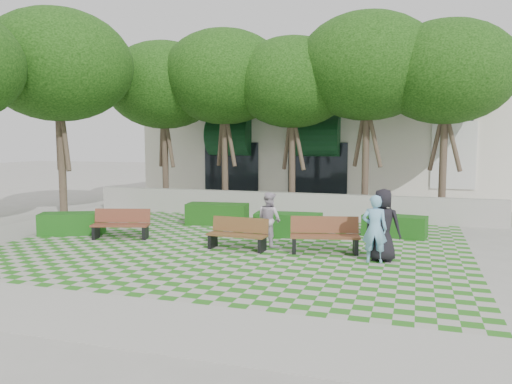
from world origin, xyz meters
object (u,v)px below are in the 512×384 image
(hedge_west, at_px, (72,224))
(person_white, at_px, (269,219))
(bench_west, at_px, (121,225))
(person_dark, at_px, (383,225))
(bench_east, at_px, (325,236))
(person_blue, at_px, (375,229))
(hedge_east, at_px, (394,226))
(bench_mid, at_px, (238,234))
(hedge_midright, at_px, (288,225))
(hedge_midleft, at_px, (217,214))

(hedge_west, distance_m, person_white, 6.08)
(bench_west, xyz_separation_m, person_dark, (7.26, -0.45, 0.44))
(bench_east, bearing_deg, person_blue, -40.62)
(hedge_east, relative_size, hedge_west, 0.97)
(person_blue, bearing_deg, hedge_east, -100.32)
(bench_mid, distance_m, hedge_west, 5.43)
(hedge_midright, xyz_separation_m, hedge_midleft, (-2.76, 1.27, 0.01))
(bench_mid, xyz_separation_m, person_white, (0.65, 0.63, 0.33))
(hedge_west, xyz_separation_m, person_blue, (8.86, -0.78, 0.46))
(hedge_east, height_order, person_blue, person_blue)
(hedge_west, relative_size, person_dark, 1.09)
(hedge_midleft, relative_size, person_blue, 1.28)
(person_blue, xyz_separation_m, person_white, (-2.79, 0.97, -0.06))
(bench_mid, xyz_separation_m, hedge_midright, (0.79, 2.12, -0.05))
(hedge_midright, xyz_separation_m, hedge_west, (-6.21, -1.68, -0.02))
(hedge_east, height_order, person_dark, person_dark)
(person_white, bearing_deg, hedge_east, -110.55)
(bench_mid, distance_m, person_white, 0.96)
(hedge_east, bearing_deg, person_blue, -95.27)
(bench_east, bearing_deg, hedge_west, 165.85)
(person_white, bearing_deg, hedge_west, 33.86)
(bench_west, distance_m, person_white, 4.33)
(hedge_midright, bearing_deg, hedge_west, -164.86)
(bench_east, height_order, bench_mid, bench_east)
(person_blue, relative_size, person_white, 1.09)
(hedge_midleft, xyz_separation_m, person_blue, (5.40, -3.73, 0.43))
(hedge_east, bearing_deg, bench_east, -120.23)
(bench_east, bearing_deg, hedge_east, 46.56)
(bench_mid, relative_size, hedge_west, 0.85)
(bench_east, relative_size, hedge_east, 1.00)
(bench_mid, bearing_deg, person_blue, -2.53)
(bench_mid, relative_size, person_blue, 1.00)
(hedge_midleft, xyz_separation_m, person_white, (2.61, -2.76, 0.37))
(bench_mid, height_order, person_blue, person_blue)
(bench_east, bearing_deg, bench_mid, 174.89)
(person_dark, bearing_deg, hedge_east, -84.30)
(bench_east, xyz_separation_m, hedge_west, (-7.60, 0.13, -0.11))
(hedge_east, distance_m, hedge_midright, 3.08)
(hedge_midleft, distance_m, person_dark, 6.61)
(bench_east, height_order, person_blue, person_blue)
(person_blue, bearing_deg, person_white, -24.20)
(hedge_east, distance_m, hedge_west, 9.51)
(hedge_east, relative_size, hedge_midright, 0.92)
(person_blue, relative_size, person_dark, 0.93)
(bench_east, bearing_deg, person_dark, -30.75)
(hedge_west, bearing_deg, bench_west, -4.02)
(bench_west, relative_size, person_blue, 1.07)
(hedge_midleft, height_order, person_blue, person_blue)
(person_blue, distance_m, person_white, 2.95)
(person_white, bearing_deg, person_blue, -167.12)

